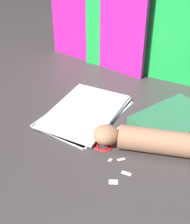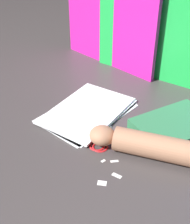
{
  "view_description": "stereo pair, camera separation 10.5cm",
  "coord_description": "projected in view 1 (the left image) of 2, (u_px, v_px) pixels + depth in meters",
  "views": [
    {
      "loc": [
        0.39,
        -0.77,
        0.65
      ],
      "look_at": [
        -0.03,
        -0.01,
        0.06
      ],
      "focal_mm": 50.0,
      "sensor_mm": 36.0,
      "label": 1
    },
    {
      "loc": [
        0.48,
        -0.72,
        0.65
      ],
      "look_at": [
        -0.03,
        -0.01,
        0.06
      ],
      "focal_mm": 50.0,
      "sensor_mm": 36.0,
      "label": 2
    }
  ],
  "objects": [
    {
      "name": "ground_plane",
      "position": [
        104.0,
        127.0,
        1.08
      ],
      "size": [
        6.0,
        6.0,
        0.0
      ],
      "primitive_type": "plane",
      "color": "#3D3838"
    },
    {
      "name": "backdrop_panel_left",
      "position": [
        95.0,
        13.0,
        1.38
      ],
      "size": [
        0.52,
        0.1,
        0.49
      ],
      "color": "#D81E9E",
      "rests_on": "ground_plane"
    },
    {
      "name": "backdrop_panel_center",
      "position": [
        148.0,
        31.0,
        1.29
      ],
      "size": [
        0.58,
        0.03,
        0.41
      ],
      "color": "green",
      "rests_on": "ground_plane"
    },
    {
      "name": "paper_stack",
      "position": [
        85.0,
        112.0,
        1.15
      ],
      "size": [
        0.26,
        0.36,
        0.02
      ],
      "color": "white",
      "rests_on": "ground_plane"
    },
    {
      "name": "book_closed",
      "position": [
        173.0,
        120.0,
        1.08
      ],
      "size": [
        0.28,
        0.32,
        0.04
      ],
      "color": "#2D7247",
      "rests_on": "ground_plane"
    },
    {
      "name": "scissors",
      "position": [
        105.0,
        141.0,
        1.01
      ],
      "size": [
        0.07,
        0.15,
        0.01
      ],
      "color": "silver",
      "rests_on": "ground_plane"
    },
    {
      "name": "hand_forearm",
      "position": [
        150.0,
        140.0,
        0.96
      ],
      "size": [
        0.35,
        0.18,
        0.08
      ],
      "color": "#A87556",
      "rests_on": "ground_plane"
    },
    {
      "name": "paper_scrap_near",
      "position": [
        110.0,
        160.0,
        0.94
      ],
      "size": [
        0.01,
        0.02,
        0.0
      ],
      "color": "white",
      "rests_on": "ground_plane"
    },
    {
      "name": "paper_scrap_mid",
      "position": [
        126.0,
        173.0,
        0.9
      ],
      "size": [
        0.03,
        0.01,
        0.0
      ],
      "color": "white",
      "rests_on": "ground_plane"
    },
    {
      "name": "paper_scrap_far",
      "position": [
        121.0,
        159.0,
        0.94
      ],
      "size": [
        0.02,
        0.02,
        0.0
      ],
      "color": "white",
      "rests_on": "ground_plane"
    },
    {
      "name": "paper_scrap_side",
      "position": [
        113.0,
        182.0,
        0.87
      ],
      "size": [
        0.03,
        0.03,
        0.0
      ],
      "color": "white",
      "rests_on": "ground_plane"
    }
  ]
}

